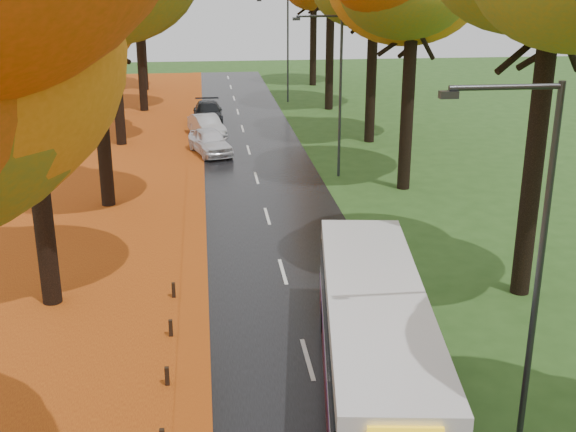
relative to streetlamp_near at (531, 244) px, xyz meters
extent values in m
cube|color=black|center=(-3.95, 17.00, -4.69)|extent=(6.50, 90.00, 0.04)
cube|color=silver|center=(-3.95, 17.00, -4.67)|extent=(0.12, 90.00, 0.01)
cube|color=maroon|center=(-12.95, 17.00, -4.70)|extent=(12.00, 90.00, 0.02)
cube|color=#C25F13|center=(-7.00, 17.00, -4.67)|extent=(0.90, 90.00, 0.01)
cylinder|color=black|center=(-11.45, 8.50, -0.14)|extent=(0.60, 0.60, 9.15)
cylinder|color=black|center=(-10.85, 18.50, -0.71)|extent=(0.60, 0.60, 8.00)
cylinder|color=black|center=(-11.45, 30.50, -0.43)|extent=(0.60, 0.60, 8.58)
cylinder|color=black|center=(-10.85, 41.50, -0.14)|extent=(0.60, 0.60, 9.15)
cylinder|color=black|center=(-11.45, 51.50, -0.71)|extent=(0.60, 0.60, 8.00)
cylinder|color=black|center=(3.55, 7.50, -0.11)|extent=(0.60, 0.60, 9.22)
cylinder|color=black|center=(2.95, 19.50, -0.62)|extent=(0.60, 0.60, 8.19)
cylinder|color=black|center=(3.55, 29.50, -0.36)|extent=(0.60, 0.60, 8.70)
cylinder|color=black|center=(2.95, 40.50, -0.11)|extent=(0.60, 0.60, 9.22)
cylinder|color=black|center=(3.55, 52.50, -0.62)|extent=(0.60, 0.60, 8.19)
cube|color=black|center=(-7.65, 3.20, -4.45)|extent=(0.11, 0.11, 0.52)
cube|color=black|center=(-7.65, 5.80, -4.45)|extent=(0.11, 0.11, 0.52)
cube|color=black|center=(-7.65, 8.40, -4.45)|extent=(0.11, 0.11, 0.52)
cylinder|color=#333538|center=(0.25, 0.00, -0.71)|extent=(0.14, 0.14, 8.00)
cylinder|color=#333538|center=(-0.85, 0.00, 3.19)|extent=(2.20, 0.11, 0.11)
cube|color=#333538|center=(-1.95, 0.00, 3.07)|extent=(0.35, 0.18, 0.14)
cylinder|color=#333538|center=(0.25, 22.00, -0.71)|extent=(0.14, 0.14, 8.00)
cylinder|color=#333538|center=(-0.85, 22.00, 3.19)|extent=(2.20, 0.11, 0.11)
cube|color=#333538|center=(-1.95, 22.00, 3.07)|extent=(0.35, 0.18, 0.14)
cylinder|color=#333538|center=(0.25, 44.00, -0.71)|extent=(0.14, 0.14, 8.00)
cube|color=#333538|center=(-1.95, 44.00, 3.07)|extent=(0.35, 0.18, 0.14)
cube|color=#480B10|center=(-2.58, 2.25, -4.25)|extent=(3.76, 10.63, 0.85)
cube|color=silver|center=(-2.58, 2.25, -3.21)|extent=(3.76, 10.63, 1.23)
cube|color=silver|center=(-2.58, 2.25, -2.26)|extent=(3.68, 10.42, 0.66)
cube|color=#461959|center=(-2.58, 2.25, -3.77)|extent=(3.78, 10.65, 0.11)
cube|color=black|center=(-2.58, 2.25, -2.83)|extent=(3.67, 9.81, 0.80)
cylinder|color=black|center=(-3.21, 5.49, -4.20)|extent=(0.39, 0.97, 0.95)
cylinder|color=black|center=(-1.10, 5.20, -4.20)|extent=(0.39, 0.97, 0.95)
imported|color=silver|center=(-6.16, 27.32, -3.95)|extent=(2.81, 4.53, 1.44)
imported|color=#ADB1B5|center=(-6.30, 31.90, -4.00)|extent=(2.51, 4.32, 1.34)
imported|color=black|center=(-6.17, 36.27, -3.97)|extent=(1.99, 4.84, 1.40)
camera|label=1|loc=(-6.49, -12.94, 5.26)|focal=45.00mm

